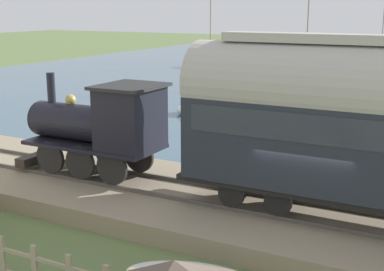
{
  "coord_description": "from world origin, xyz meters",
  "views": [
    {
      "loc": [
        -13.45,
        -3.56,
        6.04
      ],
      "look_at": [
        4.1,
        5.79,
        1.26
      ],
      "focal_mm": 50.0,
      "sensor_mm": 36.0,
      "label": 1
    }
  ],
  "objects_px": {
    "rowboat_off_pier": "(336,167)",
    "sailboat_teal": "(305,77)",
    "steam_locomotive": "(102,124)",
    "rowboat_near_shore": "(204,127)",
    "sailboat_green": "(380,62)",
    "rowboat_far_out": "(184,110)",
    "rowboat_mid_harbor": "(142,119)",
    "sailboat_white": "(210,62)"
  },
  "relations": [
    {
      "from": "sailboat_teal",
      "to": "rowboat_off_pier",
      "type": "relative_size",
      "value": 4.1
    },
    {
      "from": "rowboat_near_shore",
      "to": "rowboat_far_out",
      "type": "height_order",
      "value": "rowboat_far_out"
    },
    {
      "from": "sailboat_teal",
      "to": "rowboat_near_shore",
      "type": "xyz_separation_m",
      "value": [
        -17.56,
        0.02,
        -0.54
      ]
    },
    {
      "from": "sailboat_white",
      "to": "sailboat_green",
      "type": "relative_size",
      "value": 0.98
    },
    {
      "from": "sailboat_green",
      "to": "rowboat_mid_harbor",
      "type": "distance_m",
      "value": 36.41
    },
    {
      "from": "sailboat_white",
      "to": "rowboat_mid_harbor",
      "type": "height_order",
      "value": "sailboat_white"
    },
    {
      "from": "steam_locomotive",
      "to": "sailboat_teal",
      "type": "xyz_separation_m",
      "value": [
        27.42,
        1.26,
        -1.64
      ]
    },
    {
      "from": "rowboat_far_out",
      "to": "rowboat_near_shore",
      "type": "bearing_deg",
      "value": -86.16
    },
    {
      "from": "sailboat_white",
      "to": "rowboat_off_pier",
      "type": "bearing_deg",
      "value": -141.01
    },
    {
      "from": "sailboat_teal",
      "to": "rowboat_off_pier",
      "type": "bearing_deg",
      "value": -144.13
    },
    {
      "from": "sailboat_green",
      "to": "rowboat_near_shore",
      "type": "relative_size",
      "value": 3.33
    },
    {
      "from": "sailboat_teal",
      "to": "sailboat_white",
      "type": "bearing_deg",
      "value": 73.69
    },
    {
      "from": "sailboat_teal",
      "to": "rowboat_far_out",
      "type": "height_order",
      "value": "sailboat_teal"
    },
    {
      "from": "steam_locomotive",
      "to": "rowboat_near_shore",
      "type": "height_order",
      "value": "steam_locomotive"
    },
    {
      "from": "sailboat_green",
      "to": "rowboat_near_shore",
      "type": "bearing_deg",
      "value": 149.32
    },
    {
      "from": "sailboat_white",
      "to": "rowboat_near_shore",
      "type": "xyz_separation_m",
      "value": [
        -25.4,
        -12.1,
        -0.51
      ]
    },
    {
      "from": "rowboat_near_shore",
      "to": "rowboat_far_out",
      "type": "bearing_deg",
      "value": 75.21
    },
    {
      "from": "steam_locomotive",
      "to": "rowboat_off_pier",
      "type": "relative_size",
      "value": 2.27
    },
    {
      "from": "sailboat_white",
      "to": "rowboat_far_out",
      "type": "distance_m",
      "value": 24.08
    },
    {
      "from": "steam_locomotive",
      "to": "rowboat_far_out",
      "type": "xyz_separation_m",
      "value": [
        13.03,
        4.14,
        -2.11
      ]
    },
    {
      "from": "sailboat_green",
      "to": "sailboat_teal",
      "type": "bearing_deg",
      "value": 145.21
    },
    {
      "from": "sailboat_white",
      "to": "rowboat_off_pier",
      "type": "height_order",
      "value": "sailboat_white"
    },
    {
      "from": "rowboat_near_shore",
      "to": "rowboat_far_out",
      "type": "xyz_separation_m",
      "value": [
        3.17,
        2.86,
        0.08
      ]
    },
    {
      "from": "sailboat_white",
      "to": "rowboat_off_pier",
      "type": "distance_m",
      "value": 35.28
    },
    {
      "from": "sailboat_green",
      "to": "rowboat_off_pier",
      "type": "height_order",
      "value": "sailboat_green"
    },
    {
      "from": "rowboat_near_shore",
      "to": "rowboat_mid_harbor",
      "type": "xyz_separation_m",
      "value": [
        -0.06,
        3.64,
        0.08
      ]
    },
    {
      "from": "sailboat_white",
      "to": "rowboat_far_out",
      "type": "relative_size",
      "value": 3.56
    },
    {
      "from": "steam_locomotive",
      "to": "rowboat_far_out",
      "type": "relative_size",
      "value": 2.64
    },
    {
      "from": "steam_locomotive",
      "to": "rowboat_off_pier",
      "type": "bearing_deg",
      "value": -46.39
    },
    {
      "from": "rowboat_far_out",
      "to": "rowboat_off_pier",
      "type": "height_order",
      "value": "rowboat_far_out"
    },
    {
      "from": "rowboat_far_out",
      "to": "sailboat_teal",
      "type": "bearing_deg",
      "value": 40.53
    },
    {
      "from": "sailboat_teal",
      "to": "sailboat_green",
      "type": "bearing_deg",
      "value": 8.11
    },
    {
      "from": "sailboat_teal",
      "to": "rowboat_near_shore",
      "type": "distance_m",
      "value": 17.57
    },
    {
      "from": "sailboat_green",
      "to": "sailboat_teal",
      "type": "relative_size",
      "value": 0.76
    },
    {
      "from": "steam_locomotive",
      "to": "sailboat_teal",
      "type": "distance_m",
      "value": 27.5
    },
    {
      "from": "rowboat_off_pier",
      "to": "sailboat_teal",
      "type": "bearing_deg",
      "value": 60.06
    },
    {
      "from": "steam_locomotive",
      "to": "rowboat_off_pier",
      "type": "xyz_separation_m",
      "value": [
        5.95,
        -6.24,
        -2.15
      ]
    },
    {
      "from": "rowboat_near_shore",
      "to": "rowboat_mid_harbor",
      "type": "relative_size",
      "value": 0.8
    },
    {
      "from": "rowboat_far_out",
      "to": "rowboat_mid_harbor",
      "type": "height_order",
      "value": "rowboat_mid_harbor"
    },
    {
      "from": "rowboat_mid_harbor",
      "to": "sailboat_teal",
      "type": "bearing_deg",
      "value": 34.46
    },
    {
      "from": "rowboat_far_out",
      "to": "steam_locomotive",
      "type": "bearing_deg",
      "value": -110.55
    },
    {
      "from": "sailboat_green",
      "to": "rowboat_mid_harbor",
      "type": "xyz_separation_m",
      "value": [
        -35.85,
        6.39,
        -0.21
      ]
    }
  ]
}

